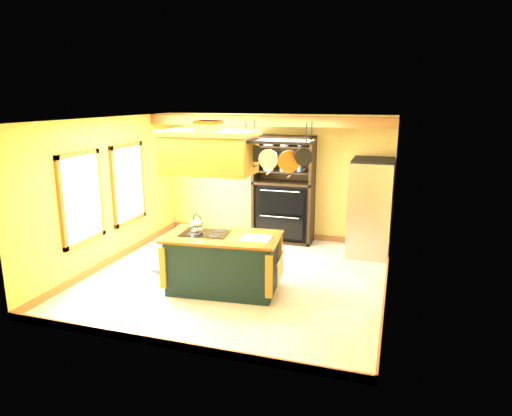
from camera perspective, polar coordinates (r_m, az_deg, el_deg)
The scene contains 15 objects.
floor at distance 8.06m, azimuth -2.32°, elevation -8.49°, with size 5.00×5.00×0.00m, color beige.
ceiling at distance 7.48m, azimuth -2.52°, elevation 11.06°, with size 5.00×5.00×0.00m, color white.
wall_back at distance 10.00m, azimuth 2.46°, elevation 3.92°, with size 5.00×0.02×2.70m, color gold.
wall_front at distance 5.46m, azimuth -11.38°, elevation -4.63°, with size 5.00×0.02×2.70m, color gold.
wall_left at distance 8.81m, azimuth -17.90°, elevation 1.94°, with size 0.02×5.00×2.70m, color gold.
wall_right at distance 7.22m, azimuth 16.60°, elevation -0.44°, with size 0.02×5.00×2.70m, color gold.
ceiling_beam at distance 9.10m, azimuth 1.21°, elevation 10.83°, with size 5.00×0.15×0.20m, color olive.
window_near at distance 8.16m, azimuth -20.94°, elevation 1.16°, with size 0.06×1.06×1.56m.
window_far at distance 9.27m, azimuth -15.63°, elevation 2.97°, with size 0.06×1.06×1.56m.
kitchen_island at distance 7.37m, azimuth -4.14°, elevation -6.79°, with size 1.89×1.17×1.11m.
range_hood at distance 7.02m, azimuth -5.90°, elevation 7.14°, with size 1.45×0.82×0.80m.
pot_rack at distance 6.66m, azimuth 2.92°, elevation 7.53°, with size 1.03×0.49×0.74m.
refrigerator at distance 9.18m, azimuth 14.06°, elevation -0.19°, with size 0.80×0.95×1.86m.
hutch at distance 9.80m, azimuth 3.48°, elevation 0.90°, with size 1.28×0.58×2.27m.
floor_register at distance 8.40m, azimuth -12.25°, elevation -7.83°, with size 0.28×0.12×0.01m, color black.
Camera 1 is at (2.55, -7.02, 3.04)m, focal length 32.00 mm.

